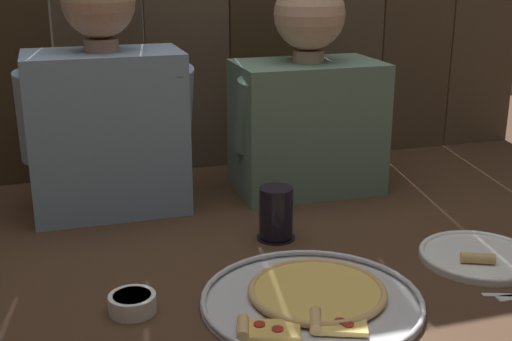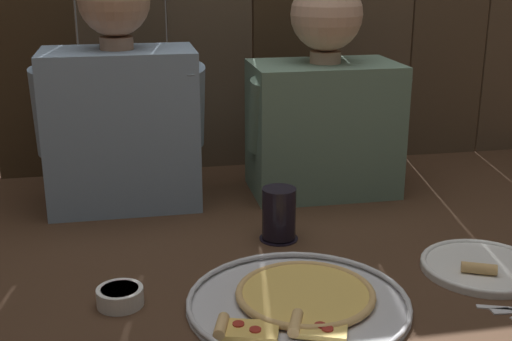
{
  "view_description": "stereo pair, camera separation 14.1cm",
  "coord_description": "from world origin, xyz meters",
  "px_view_note": "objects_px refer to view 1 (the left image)",
  "views": [
    {
      "loc": [
        -0.38,
        -1.18,
        0.61
      ],
      "look_at": [
        0.01,
        0.1,
        0.18
      ],
      "focal_mm": 47.5,
      "sensor_mm": 36.0,
      "label": 1
    },
    {
      "loc": [
        -0.25,
        -1.22,
        0.61
      ],
      "look_at": [
        0.01,
        0.1,
        0.18
      ],
      "focal_mm": 47.5,
      "sensor_mm": 36.0,
      "label": 2
    }
  ],
  "objects_px": {
    "pizza_tray": "(313,297)",
    "drinking_glass": "(276,214)",
    "diner_left": "(106,105)",
    "diner_right": "(308,98)",
    "dipping_bowl": "(132,302)",
    "dinner_plate": "(479,256)"
  },
  "relations": [
    {
      "from": "pizza_tray",
      "to": "dipping_bowl",
      "type": "xyz_separation_m",
      "value": [
        -0.32,
        0.06,
        0.01
      ]
    },
    {
      "from": "pizza_tray",
      "to": "dipping_bowl",
      "type": "distance_m",
      "value": 0.33
    },
    {
      "from": "dipping_bowl",
      "to": "dinner_plate",
      "type": "bearing_deg",
      "value": 0.16
    },
    {
      "from": "drinking_glass",
      "to": "dipping_bowl",
      "type": "relative_size",
      "value": 1.41
    },
    {
      "from": "pizza_tray",
      "to": "drinking_glass",
      "type": "height_order",
      "value": "drinking_glass"
    },
    {
      "from": "drinking_glass",
      "to": "dipping_bowl",
      "type": "distance_m",
      "value": 0.42
    },
    {
      "from": "dinner_plate",
      "to": "dipping_bowl",
      "type": "relative_size",
      "value": 2.89
    },
    {
      "from": "drinking_glass",
      "to": "dipping_bowl",
      "type": "height_order",
      "value": "drinking_glass"
    },
    {
      "from": "diner_left",
      "to": "dinner_plate",
      "type": "bearing_deg",
      "value": -37.25
    },
    {
      "from": "pizza_tray",
      "to": "dinner_plate",
      "type": "relative_size",
      "value": 1.66
    },
    {
      "from": "dipping_bowl",
      "to": "diner_left",
      "type": "distance_m",
      "value": 0.59
    },
    {
      "from": "dipping_bowl",
      "to": "diner_right",
      "type": "xyz_separation_m",
      "value": [
        0.54,
        0.54,
        0.23
      ]
    },
    {
      "from": "dipping_bowl",
      "to": "diner_right",
      "type": "bearing_deg",
      "value": 44.93
    },
    {
      "from": "pizza_tray",
      "to": "drinking_glass",
      "type": "bearing_deg",
      "value": 84.56
    },
    {
      "from": "diner_right",
      "to": "pizza_tray",
      "type": "bearing_deg",
      "value": -109.81
    },
    {
      "from": "diner_left",
      "to": "drinking_glass",
      "type": "bearing_deg",
      "value": -41.93
    },
    {
      "from": "dinner_plate",
      "to": "drinking_glass",
      "type": "xyz_separation_m",
      "value": [
        -0.37,
        0.23,
        0.05
      ]
    },
    {
      "from": "dinner_plate",
      "to": "diner_left",
      "type": "relative_size",
      "value": 0.41
    },
    {
      "from": "dinner_plate",
      "to": "diner_right",
      "type": "height_order",
      "value": "diner_right"
    },
    {
      "from": "dinner_plate",
      "to": "diner_left",
      "type": "distance_m",
      "value": 0.92
    },
    {
      "from": "dinner_plate",
      "to": "diner_right",
      "type": "xyz_separation_m",
      "value": [
        -0.18,
        0.53,
        0.24
      ]
    },
    {
      "from": "diner_left",
      "to": "diner_right",
      "type": "relative_size",
      "value": 1.06
    }
  ]
}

